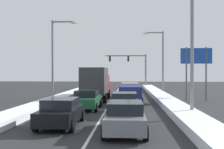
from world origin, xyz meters
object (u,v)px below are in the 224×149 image
sedan_green_center_lane_second (87,99)px  roadside_sign_right (196,61)px  sedan_gray_right_lane_nearest (125,117)px  box_truck_center_lane_third (96,82)px  suv_navy_right_lane_third (130,93)px  sedan_charcoal_center_lane_fourth (101,88)px  sedan_silver_right_lane_second (125,103)px  street_lamp_left_mid (56,53)px  street_lamp_right_near (187,32)px  sedan_black_center_lane_nearest (61,112)px  suv_tan_right_lane_fourth (130,88)px  traffic_light_gantry (133,64)px  street_lamp_right_mid (160,57)px

sedan_green_center_lane_second → roadside_sign_right: (10.24, 7.25, 3.25)m
sedan_gray_right_lane_nearest → box_truck_center_lane_third: 15.46m
suv_navy_right_lane_third → sedan_charcoal_center_lane_fourth: suv_navy_right_lane_third is taller
sedan_silver_right_lane_second → roadside_sign_right: (7.24, 9.55, 3.25)m
suv_navy_right_lane_third → street_lamp_left_mid: bearing=163.6°
suv_navy_right_lane_third → roadside_sign_right: size_ratio=0.89×
sedan_silver_right_lane_second → street_lamp_left_mid: street_lamp_left_mid is taller
box_truck_center_lane_third → street_lamp_right_near: 13.12m
suv_navy_right_lane_third → street_lamp_right_near: 9.48m
suv_navy_right_lane_third → sedan_black_center_lane_nearest: 11.41m
sedan_charcoal_center_lane_fourth → sedan_green_center_lane_second: bearing=-88.5°
street_lamp_right_near → roadside_sign_right: street_lamp_right_near is taller
suv_tan_right_lane_fourth → traffic_light_gantry: traffic_light_gantry is taller
suv_navy_right_lane_third → box_truck_center_lane_third: box_truck_center_lane_third is taller
suv_tan_right_lane_fourth → roadside_sign_right: bearing=-27.3°
street_lamp_left_mid → sedan_charcoal_center_lane_fourth: bearing=65.9°
sedan_silver_right_lane_second → street_lamp_left_mid: (-7.13, 8.49, 4.15)m
suv_navy_right_lane_third → suv_tan_right_lane_fourth: (0.01, 6.78, 0.00)m
box_truck_center_lane_third → sedan_green_center_lane_second: bearing=-89.0°
sedan_green_center_lane_second → box_truck_center_lane_third: 6.95m
street_lamp_left_mid → sedan_silver_right_lane_second: bearing=-50.0°
suv_tan_right_lane_fourth → roadside_sign_right: size_ratio=0.89×
suv_tan_right_lane_fourth → street_lamp_right_mid: bearing=38.9°
sedan_silver_right_lane_second → sedan_green_center_lane_second: (-3.00, 2.30, 0.00)m
sedan_charcoal_center_lane_fourth → roadside_sign_right: 13.32m
sedan_silver_right_lane_second → sedan_black_center_lane_nearest: (-3.37, -4.48, 0.00)m
street_lamp_left_mid → sedan_black_center_lane_nearest: bearing=-73.8°
sedan_charcoal_center_lane_fourth → street_lamp_right_mid: size_ratio=0.55×
sedan_black_center_lane_nearest → traffic_light_gantry: bearing=82.9°
street_lamp_right_mid → box_truck_center_lane_third: bearing=-136.6°
box_truck_center_lane_third → street_lamp_left_mid: size_ratio=0.88×
sedan_charcoal_center_lane_fourth → street_lamp_right_mid: street_lamp_right_mid is taller
suv_navy_right_lane_third → street_lamp_right_near: size_ratio=0.52×
sedan_green_center_lane_second → street_lamp_right_near: bearing=-26.8°
sedan_gray_right_lane_nearest → roadside_sign_right: bearing=65.3°
suv_tan_right_lane_fourth → sedan_charcoal_center_lane_fourth: 5.43m
sedan_gray_right_lane_nearest → sedan_green_center_lane_second: bearing=110.7°
sedan_gray_right_lane_nearest → sedan_silver_right_lane_second: 5.93m
roadside_sign_right → street_lamp_left_mid: bearing=-175.8°
street_lamp_left_mid → box_truck_center_lane_third: bearing=9.3°
suv_tan_right_lane_fourth → sedan_green_center_lane_second: bearing=-107.8°
sedan_charcoal_center_lane_fourth → street_lamp_left_mid: (-3.75, -8.40, 4.15)m
street_lamp_left_mid → roadside_sign_right: street_lamp_left_mid is taller
box_truck_center_lane_third → street_lamp_right_mid: 10.64m
suv_navy_right_lane_third → traffic_light_gantry: 25.37m
street_lamp_left_mid → sedan_gray_right_lane_nearest: bearing=-63.3°
sedan_green_center_lane_second → street_lamp_left_mid: street_lamp_left_mid is taller
roadside_sign_right → box_truck_center_lane_third: bearing=-177.8°
box_truck_center_lane_third → suv_tan_right_lane_fourth: bearing=47.6°
roadside_sign_right → sedan_black_center_lane_nearest: bearing=-127.1°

